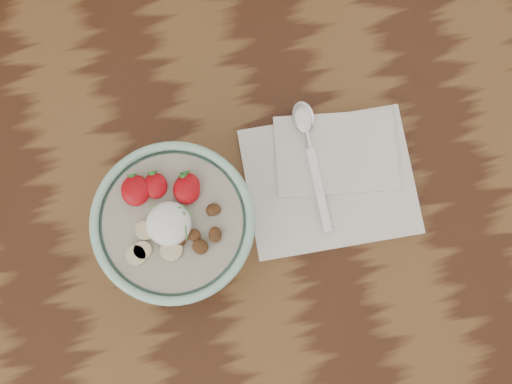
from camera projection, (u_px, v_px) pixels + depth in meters
table at (303, 193)px, 111.33cm from camera, size 160.00×90.00×75.00cm
breakfast_bowl at (176, 226)px, 93.86cm from camera, size 20.99×20.99×13.98cm
napkin at (331, 176)px, 101.72cm from camera, size 24.88×21.26×1.46cm
spoon at (307, 135)px, 101.48cm from camera, size 3.42×19.33×1.01cm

